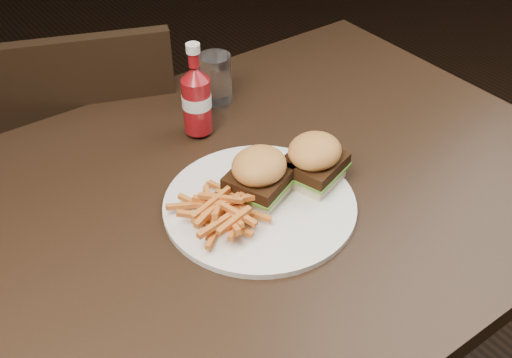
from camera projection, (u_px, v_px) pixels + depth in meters
dining_table at (235, 206)px, 0.98m from camera, size 1.20×0.80×0.04m
chair_far at (95, 171)px, 1.53m from camera, size 0.55×0.55×0.04m
plate at (260, 204)px, 0.94m from camera, size 0.30×0.30×0.01m
sandwich_half_a at (259, 190)px, 0.95m from camera, size 0.11×0.10×0.02m
sandwich_half_b at (313, 175)px, 0.97m from camera, size 0.10×0.10×0.02m
fries_pile at (223, 205)px, 0.90m from camera, size 0.13×0.13×0.04m
ketchup_bottle at (197, 105)px, 1.07m from camera, size 0.07×0.07×0.10m
tumbler at (216, 78)px, 1.15m from camera, size 0.06×0.06×0.10m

